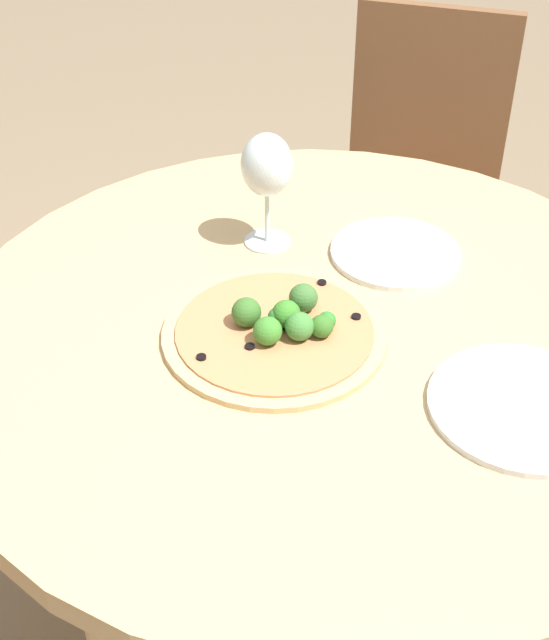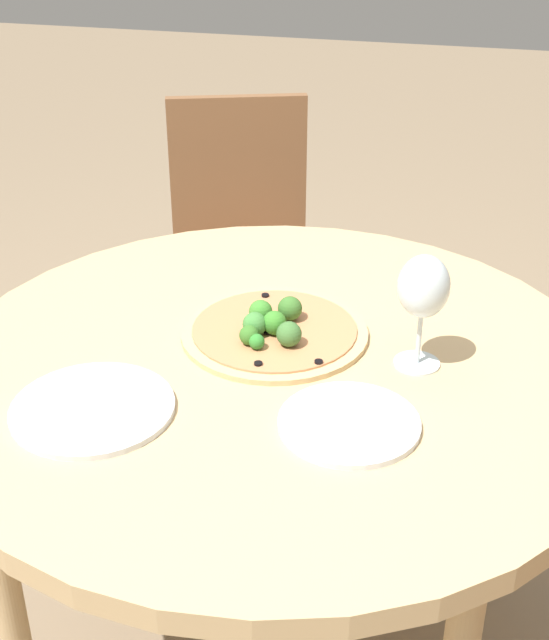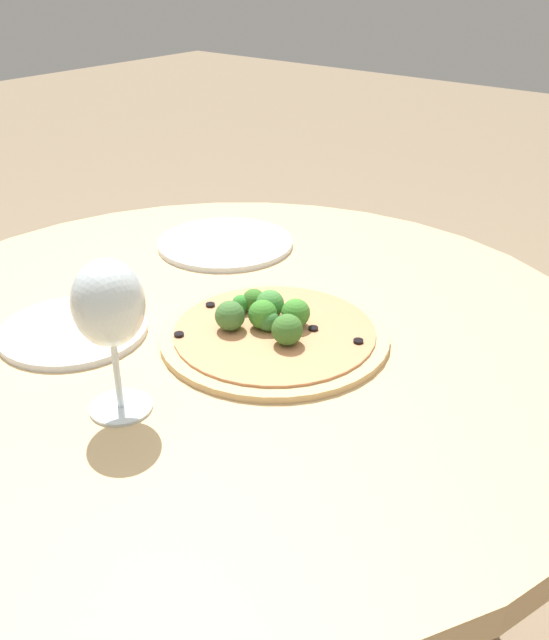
% 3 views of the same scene
% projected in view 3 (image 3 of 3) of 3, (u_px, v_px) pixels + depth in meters
% --- Properties ---
extents(dining_table, '(1.13, 1.13, 0.73)m').
position_uv_depth(dining_table, '(229.00, 365.00, 1.08)').
color(dining_table, tan).
rests_on(dining_table, ground_plane).
extents(pizza, '(0.33, 0.33, 0.06)m').
position_uv_depth(pizza, '(272.00, 329.00, 1.01)').
color(pizza, tan).
rests_on(pizza, dining_table).
extents(wine_glass, '(0.08, 0.08, 0.20)m').
position_uv_depth(wine_glass, '(109.00, 307.00, 0.80)').
color(wine_glass, silver).
rests_on(wine_glass, dining_table).
extents(plate_near, '(0.21, 0.21, 0.01)m').
position_uv_depth(plate_near, '(73.00, 331.00, 1.03)').
color(plate_near, silver).
rests_on(plate_near, dining_table).
extents(plate_far, '(0.25, 0.25, 0.01)m').
position_uv_depth(plate_far, '(225.00, 243.00, 1.32)').
color(plate_far, silver).
rests_on(plate_far, dining_table).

